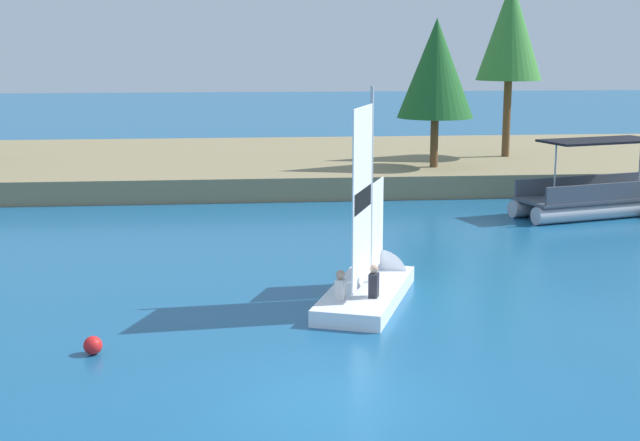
% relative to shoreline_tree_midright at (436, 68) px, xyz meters
% --- Properties ---
extents(ground_plane, '(200.00, 200.00, 0.00)m').
position_rel_shoreline_tree_midright_xyz_m(ground_plane, '(-6.72, -22.23, -5.00)').
color(ground_plane, '#195684').
extents(shore_bank, '(80.00, 15.37, 0.93)m').
position_rel_shoreline_tree_midright_xyz_m(shore_bank, '(-6.72, 5.03, -4.54)').
color(shore_bank, '#897A56').
rests_on(shore_bank, ground).
extents(shoreline_tree_midright, '(3.15, 3.15, 6.12)m').
position_rel_shoreline_tree_midright_xyz_m(shoreline_tree_midright, '(0.00, 0.00, 0.00)').
color(shoreline_tree_midright, brown).
rests_on(shoreline_tree_midright, shore_bank).
extents(shoreline_tree_right, '(2.94, 2.94, 7.91)m').
position_rel_shoreline_tree_midright_xyz_m(shoreline_tree_right, '(4.07, 3.22, 1.57)').
color(shoreline_tree_right, brown).
rests_on(shoreline_tree_right, shore_bank).
extents(sailboat, '(3.17, 5.22, 5.57)m').
position_rel_shoreline_tree_midright_xyz_m(sailboat, '(-4.98, -15.50, -4.65)').
color(sailboat, white).
rests_on(sailboat, ground).
extents(pontoon_boat, '(6.38, 3.57, 2.70)m').
position_rel_shoreline_tree_midright_xyz_m(pontoon_boat, '(4.44, -6.40, -4.36)').
color(pontoon_boat, '#B2B2B7').
rests_on(pontoon_boat, ground).
extents(channel_buoy, '(0.37, 0.37, 0.37)m').
position_rel_shoreline_tree_midright_xyz_m(channel_buoy, '(-11.19, -19.43, -4.82)').
color(channel_buoy, red).
rests_on(channel_buoy, ground).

